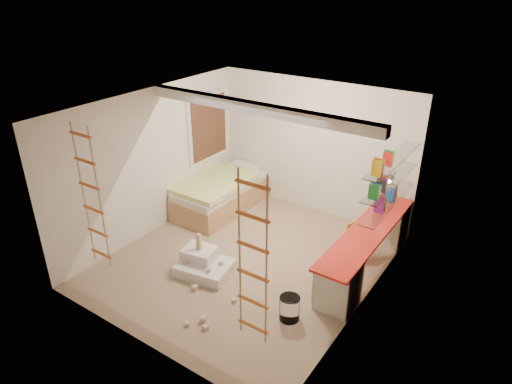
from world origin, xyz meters
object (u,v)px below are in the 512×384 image
Objects in this scene: desk at (366,249)px; play_platform at (203,264)px; swivel_chair at (352,244)px; bed at (221,194)px.

play_platform is at bearing -144.89° from desk.
bed is at bearing 176.62° from swivel_chair.
desk is 3.90× the size of swivel_chair.
play_platform is (1.09, -1.84, -0.19)m from bed.
bed reaches higher than play_platform.
play_platform is (-2.10, -1.48, -0.26)m from desk.
desk reaches higher than swivel_chair.
bed is 2.16× the size of play_platform.
desk reaches higher than play_platform.
swivel_chair is at bearing 43.12° from play_platform.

